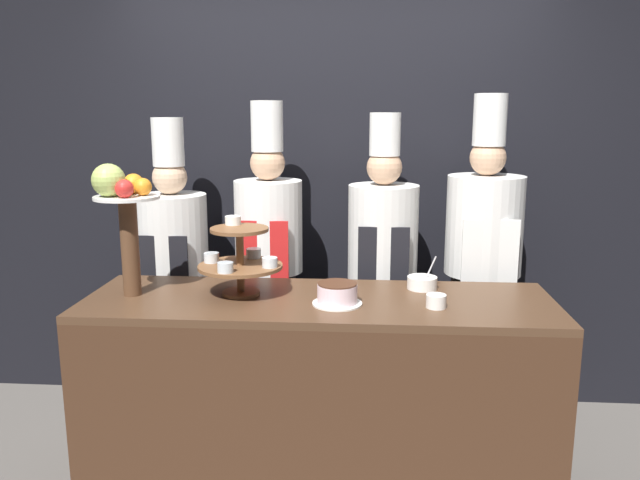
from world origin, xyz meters
The scene contains 11 objects.
wall_back centered at (0.00, 1.38, 1.40)m, with size 10.00×0.06×2.80m.
buffet_counter centered at (0.00, 0.34, 0.47)m, with size 2.12×0.67×0.95m.
tiered_stand centered at (-0.36, 0.37, 1.12)m, with size 0.39×0.39×0.36m.
fruit_pedestal centered at (-0.88, 0.33, 1.37)m, with size 0.29×0.29×0.61m.
cake_round centered at (0.09, 0.26, 0.99)m, with size 0.22×0.22×0.10m.
cup_white centered at (0.52, 0.24, 0.98)m, with size 0.09×0.09×0.06m.
serving_bowl_far centered at (0.48, 0.53, 0.98)m, with size 0.14×0.14×0.16m.
chef_left centered at (-0.87, 0.99, 0.93)m, with size 0.39×0.39×1.75m.
chef_center_left centered at (-0.33, 0.99, 0.99)m, with size 0.37×0.37×1.83m.
chef_center_right centered at (0.31, 0.99, 0.96)m, with size 0.38×0.38×1.77m.
chef_right centered at (0.85, 0.99, 1.00)m, with size 0.41×0.41×1.87m.
Camera 1 is at (0.21, -2.37, 1.78)m, focal length 35.00 mm.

